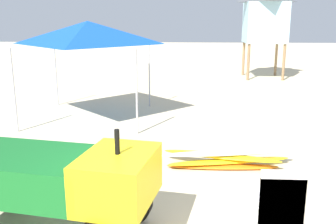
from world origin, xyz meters
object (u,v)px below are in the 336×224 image
at_px(utility_cart, 57,180).
at_px(popup_canopy, 88,33).
at_px(stacked_plastic_chairs, 279,209).
at_px(surfboard_pile, 225,159).
at_px(lifeguard_tower, 265,17).

height_order(utility_cart, popup_canopy, popup_canopy).
relative_size(utility_cart, stacked_plastic_chairs, 2.26).
height_order(utility_cart, surfboard_pile, utility_cart).
bearing_deg(stacked_plastic_chairs, popup_canopy, 120.06).
height_order(utility_cart, stacked_plastic_chairs, utility_cart).
bearing_deg(utility_cart, stacked_plastic_chairs, -8.99).
height_order(utility_cart, lifeguard_tower, lifeguard_tower).
xyz_separation_m(surfboard_pile, lifeguard_tower, (2.74, 11.20, 2.60)).
xyz_separation_m(utility_cart, lifeguard_tower, (5.06, 13.69, 1.98)).
bearing_deg(lifeguard_tower, stacked_plastic_chairs, -99.79).
distance_m(stacked_plastic_chairs, surfboard_pile, 2.97).
bearing_deg(utility_cart, popup_canopy, 100.37).
relative_size(popup_canopy, lifeguard_tower, 0.78).
height_order(surfboard_pile, popup_canopy, popup_canopy).
height_order(stacked_plastic_chairs, popup_canopy, popup_canopy).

